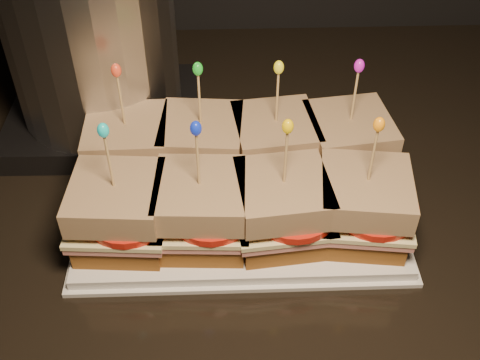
{
  "coord_description": "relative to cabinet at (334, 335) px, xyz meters",
  "views": [
    {
      "loc": [
        -0.16,
        1.0,
        1.41
      ],
      "look_at": [
        -0.14,
        1.53,
        0.92
      ],
      "focal_mm": 45.0,
      "sensor_mm": 36.0,
      "label": 1
    }
  ],
  "objects": [
    {
      "name": "cabinet",
      "position": [
        0.0,
        0.0,
        0.0
      ],
      "size": [
        2.64,
        0.71,
        0.84
      ],
      "primitive_type": "cube",
      "color": "black",
      "rests_on": "ground"
    },
    {
      "name": "granite_slab",
      "position": [
        0.0,
        0.0,
        0.43
      ],
      "size": [
        2.68,
        0.75,
        0.03
      ],
      "primitive_type": "cube",
      "color": "black",
      "rests_on": "cabinet"
    },
    {
      "name": "platter",
      "position": [
        -0.18,
        -0.11,
        0.46
      ],
      "size": [
        0.39,
        0.24,
        0.02
      ],
      "primitive_type": "cube",
      "color": "silver",
      "rests_on": "granite_slab"
    },
    {
      "name": "platter_rim",
      "position": [
        -0.18,
        -0.11,
        0.45
      ],
      "size": [
        0.4,
        0.25,
        0.01
      ],
      "primitive_type": "cube",
      "color": "silver",
      "rests_on": "granite_slab"
    },
    {
      "name": "sandwich_0_bread_bot",
      "position": [
        -0.32,
        -0.05,
        0.48
      ],
      "size": [
        0.1,
        0.1,
        0.03
      ],
      "primitive_type": "cube",
      "rotation": [
        0.0,
        0.0,
        0.02
      ],
      "color": "#5E3512",
      "rests_on": "platter"
    },
    {
      "name": "sandwich_0_ham",
      "position": [
        -0.32,
        -0.05,
        0.5
      ],
      "size": [
        0.11,
        0.11,
        0.01
      ],
      "primitive_type": "cube",
      "rotation": [
        0.0,
        0.0,
        0.02
      ],
      "color": "#CB6E6C",
      "rests_on": "sandwich_0_bread_bot"
    },
    {
      "name": "sandwich_0_cheese",
      "position": [
        -0.32,
        -0.05,
        0.51
      ],
      "size": [
        0.11,
        0.11,
        0.01
      ],
      "primitive_type": "cube",
      "rotation": [
        0.0,
        0.0,
        0.02
      ],
      "color": "beige",
      "rests_on": "sandwich_0_ham"
    },
    {
      "name": "sandwich_0_tomato",
      "position": [
        -0.31,
        -0.06,
        0.51
      ],
      "size": [
        0.1,
        0.1,
        0.01
      ],
      "primitive_type": "cylinder",
      "color": "red",
      "rests_on": "sandwich_0_cheese"
    },
    {
      "name": "sandwich_0_bread_top",
      "position": [
        -0.32,
        -0.05,
        0.54
      ],
      "size": [
        0.1,
        0.1,
        0.03
      ],
      "primitive_type": "cube",
      "rotation": [
        0.0,
        0.0,
        0.02
      ],
      "color": "#522B11",
      "rests_on": "sandwich_0_tomato"
    },
    {
      "name": "sandwich_0_pick",
      "position": [
        -0.32,
        -0.05,
        0.58
      ],
      "size": [
        0.0,
        0.0,
        0.09
      ],
      "primitive_type": "cylinder",
      "color": "tan",
      "rests_on": "sandwich_0_bread_top"
    },
    {
      "name": "sandwich_0_frill",
      "position": [
        -0.32,
        -0.05,
        0.63
      ],
      "size": [
        0.01,
        0.01,
        0.02
      ],
      "primitive_type": "ellipsoid",
      "color": "red",
      "rests_on": "sandwich_0_pick"
    },
    {
      "name": "sandwich_1_bread_bot",
      "position": [
        -0.23,
        -0.05,
        0.48
      ],
      "size": [
        0.11,
        0.11,
        0.03
      ],
      "primitive_type": "cube",
      "rotation": [
        0.0,
        0.0,
        -0.09
      ],
      "color": "#5E3512",
      "rests_on": "platter"
    },
    {
      "name": "sandwich_1_ham",
      "position": [
        -0.23,
        -0.05,
        0.5
      ],
      "size": [
        0.12,
        0.11,
        0.01
      ],
      "primitive_type": "cube",
      "rotation": [
        0.0,
        0.0,
        -0.09
      ],
      "color": "#CB6E6C",
      "rests_on": "sandwich_1_bread_bot"
    },
    {
      "name": "sandwich_1_cheese",
      "position": [
        -0.23,
        -0.05,
        0.51
      ],
      "size": [
        0.12,
        0.11,
        0.01
      ],
      "primitive_type": "cube",
      "rotation": [
        0.0,
        0.0,
        -0.09
      ],
      "color": "beige",
      "rests_on": "sandwich_1_ham"
    },
    {
      "name": "sandwich_1_tomato",
      "position": [
        -0.22,
        -0.06,
        0.51
      ],
      "size": [
        0.1,
        0.1,
        0.01
      ],
      "primitive_type": "cylinder",
      "color": "red",
      "rests_on": "sandwich_1_cheese"
    },
    {
      "name": "sandwich_1_bread_top",
      "position": [
        -0.23,
        -0.05,
        0.54
      ],
      "size": [
        0.11,
        0.11,
        0.03
      ],
      "primitive_type": "cube",
      "rotation": [
        0.0,
        0.0,
        -0.09
      ],
      "color": "#522B11",
      "rests_on": "sandwich_1_tomato"
    },
    {
      "name": "sandwich_1_pick",
      "position": [
        -0.23,
        -0.05,
        0.58
      ],
      "size": [
        0.0,
        0.0,
        0.09
      ],
      "primitive_type": "cylinder",
      "color": "tan",
      "rests_on": "sandwich_1_bread_top"
    },
    {
      "name": "sandwich_1_frill",
      "position": [
        -0.23,
        -0.05,
        0.63
      ],
      "size": [
        0.01,
        0.01,
        0.02
      ],
      "primitive_type": "ellipsoid",
      "color": "green",
      "rests_on": "sandwich_1_pick"
    },
    {
      "name": "sandwich_2_bread_bot",
      "position": [
        -0.14,
        -0.05,
        0.48
      ],
      "size": [
        0.11,
        0.11,
        0.03
      ],
      "primitive_type": "cube",
      "rotation": [
        0.0,
        0.0,
        0.12
      ],
      "color": "#5E3512",
      "rests_on": "platter"
    },
    {
      "name": "sandwich_2_ham",
      "position": [
        -0.14,
        -0.05,
        0.5
      ],
      "size": [
        0.12,
        0.12,
        0.01
      ],
      "primitive_type": "cube",
      "rotation": [
        0.0,
        0.0,
        0.12
      ],
      "color": "#CB6E6C",
      "rests_on": "sandwich_2_bread_bot"
    },
    {
      "name": "sandwich_2_cheese",
      "position": [
        -0.14,
        -0.05,
        0.51
      ],
      "size": [
        0.12,
        0.12,
        0.01
      ],
      "primitive_type": "cube",
      "rotation": [
        0.0,
        0.0,
        0.12
      ],
      "color": "beige",
      "rests_on": "sandwich_2_ham"
    },
    {
      "name": "sandwich_2_tomato",
      "position": [
        -0.13,
        -0.06,
        0.51
      ],
      "size": [
        0.1,
        0.1,
        0.01
      ],
      "primitive_type": "cylinder",
      "color": "red",
      "rests_on": "sandwich_2_cheese"
    },
    {
      "name": "sandwich_2_bread_top",
      "position": [
        -0.14,
        -0.05,
        0.54
      ],
      "size": [
        0.11,
        0.11,
        0.03
      ],
      "primitive_type": "cube",
      "rotation": [
        0.0,
        0.0,
        0.12
      ],
      "color": "#522B11",
      "rests_on": "sandwich_2_tomato"
    },
    {
      "name": "sandwich_2_pick",
      "position": [
        -0.14,
        -0.05,
        0.58
      ],
      "size": [
        0.0,
        0.0,
        0.09
      ],
      "primitive_type": "cylinder",
      "color": "tan",
      "rests_on": "sandwich_2_bread_top"
    },
    {
      "name": "sandwich_2_frill",
      "position": [
        -0.14,
        -0.05,
        0.63
      ],
      "size": [
        0.01,
        0.01,
        0.02
      ],
      "primitive_type": "ellipsoid",
      "color": "yellow",
      "rests_on": "sandwich_2_pick"
    },
    {
      "name": "sandwich_3_bread_bot",
      "position": [
        -0.05,
        -0.05,
        0.48
      ],
      "size": [
        0.11,
        0.11,
        0.03
      ],
      "primitive_type": "cube",
      "rotation": [
        0.0,
        0.0,
        0.13
      ],
      "color": "#5E3512",
      "rests_on": "platter"
    },
    {
      "name": "sandwich_3_ham",
      "position": [
        -0.05,
        -0.05,
        0.5
      ],
      "size": [
        0.12,
        0.12,
        0.01
      ],
      "primitive_type": "cube",
      "rotation": [
        0.0,
        0.0,
        0.13
      ],
      "color": "#CB6E6C",
      "rests_on": "sandwich_3_bread_bot"
    },
    {
      "name": "sandwich_3_cheese",
      "position": [
        -0.05,
        -0.05,
        0.51
      ],
      "size": [
        0.12,
        0.12,
        0.01
      ],
      "primitive_type": "cube",
      "rotation": [
        0.0,
        0.0,
        0.13
      ],
      "color": "beige",
      "rests_on": "sandwich_3_ham"
    },
    {
      "name": "sandwich_3_tomato",
      "position": [
        -0.03,
        -0.06,
        0.51
      ],
      "size": [
        0.1,
        0.1,
        0.01
      ],
      "primitive_type": "cylinder",
      "color": "red",
      "rests_on": "sandwich_3_cheese"
    },
    {
      "name": "sandwich_3_bread_top",
      "position": [
        -0.05,
        -0.05,
        0.54
      ],
      "size": [
        0.11,
        0.11,
        0.03
      ],
      "primitive_type": "cube",
      "rotation": [
        0.0,
        0.0,
        0.13
      ],
      "color": "#522B11",
      "rests_on": "sandwich_3_tomato"
    },
    {
      "name": "sandwich_3_pick",
      "position": [
        -0.05,
        -0.05,
        0.58
      ],
      "size": [
        0.0,
        0.0,
        0.09
      ],
      "primitive_type": "cylinder",
      "color": "tan",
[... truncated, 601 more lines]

